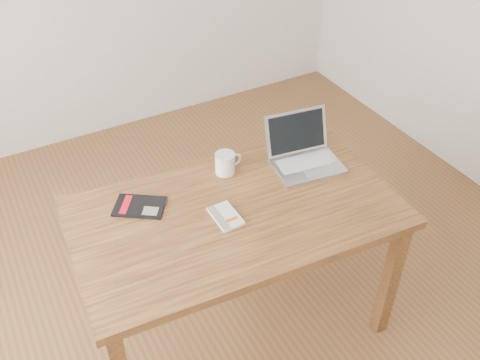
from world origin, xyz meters
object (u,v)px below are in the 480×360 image
desk (237,225)px  white_guidebook (226,216)px  black_guidebook (139,206)px  coffee_mug (226,163)px  laptop (304,154)px

desk → white_guidebook: bearing=-158.8°
black_guidebook → coffee_mug: size_ratio=1.90×
laptop → black_guidebook: bearing=-176.6°
black_guidebook → white_guidebook: bearing=-94.2°
desk → white_guidebook: white_guidebook is taller
black_guidebook → laptop: (0.79, -0.06, 0.04)m
desk → white_guidebook: (-0.06, -0.02, 0.10)m
white_guidebook → coffee_mug: (0.14, 0.27, 0.04)m
white_guidebook → coffee_mug: 0.31m
white_guidebook → laptop: 0.53m
black_guidebook → laptop: laptop is taller
white_guidebook → desk: bearing=16.6°
desk → coffee_mug: bearing=76.0°
desk → coffee_mug: (0.08, 0.25, 0.14)m
desk → black_guidebook: (-0.35, 0.21, 0.10)m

